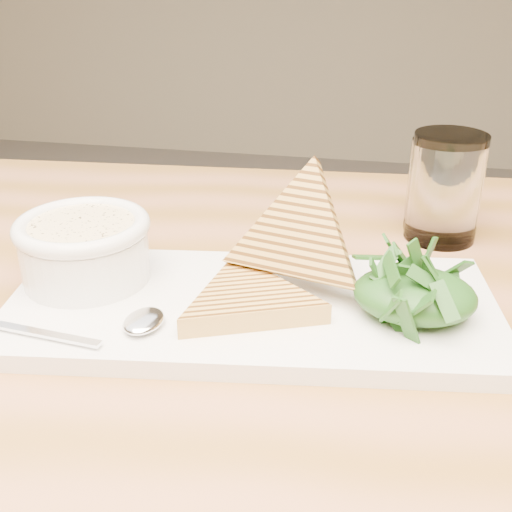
% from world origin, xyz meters
% --- Properties ---
extents(table_top, '(1.36, 0.96, 0.04)m').
position_xyz_m(table_top, '(0.18, 0.13, 0.73)').
color(table_top, '#AC6F46').
rests_on(table_top, ground).
extents(platter, '(0.45, 0.24, 0.02)m').
position_xyz_m(platter, '(0.12, 0.15, 0.75)').
color(platter, white).
rests_on(platter, table_top).
extents(soup_bowl, '(0.12, 0.12, 0.05)m').
position_xyz_m(soup_bowl, '(-0.03, 0.16, 0.79)').
color(soup_bowl, white).
rests_on(soup_bowl, platter).
extents(soup, '(0.10, 0.10, 0.01)m').
position_xyz_m(soup, '(-0.03, 0.16, 0.81)').
color(soup, beige).
rests_on(soup, soup_bowl).
extents(bowl_rim, '(0.12, 0.12, 0.01)m').
position_xyz_m(bowl_rim, '(-0.03, 0.16, 0.82)').
color(bowl_rim, white).
rests_on(bowl_rim, soup_bowl).
extents(sandwich_flat, '(0.19, 0.19, 0.02)m').
position_xyz_m(sandwich_flat, '(0.12, 0.13, 0.77)').
color(sandwich_flat, '#C09143').
rests_on(sandwich_flat, platter).
extents(sandwich_lean, '(0.18, 0.18, 0.16)m').
position_xyz_m(sandwich_lean, '(0.16, 0.18, 0.81)').
color(sandwich_lean, '#C09143').
rests_on(sandwich_lean, sandwich_flat).
extents(salad_base, '(0.10, 0.08, 0.04)m').
position_xyz_m(salad_base, '(0.26, 0.15, 0.78)').
color(salad_base, '#123A11').
rests_on(salad_base, platter).
extents(arugula_pile, '(0.11, 0.10, 0.05)m').
position_xyz_m(arugula_pile, '(0.26, 0.15, 0.79)').
color(arugula_pile, '#295B1D').
rests_on(arugula_pile, platter).
extents(spoon_bowl, '(0.04, 0.05, 0.01)m').
position_xyz_m(spoon_bowl, '(0.05, 0.09, 0.77)').
color(spoon_bowl, silver).
rests_on(spoon_bowl, platter).
extents(spoon_handle, '(0.11, 0.02, 0.00)m').
position_xyz_m(spoon_handle, '(-0.03, 0.06, 0.77)').
color(spoon_handle, silver).
rests_on(spoon_handle, platter).
extents(glass_near, '(0.07, 0.07, 0.10)m').
position_xyz_m(glass_near, '(0.29, 0.37, 0.80)').
color(glass_near, white).
rests_on(glass_near, table_top).
extents(glass_far, '(0.08, 0.08, 0.12)m').
position_xyz_m(glass_far, '(0.30, 0.35, 0.80)').
color(glass_far, white).
rests_on(glass_far, table_top).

